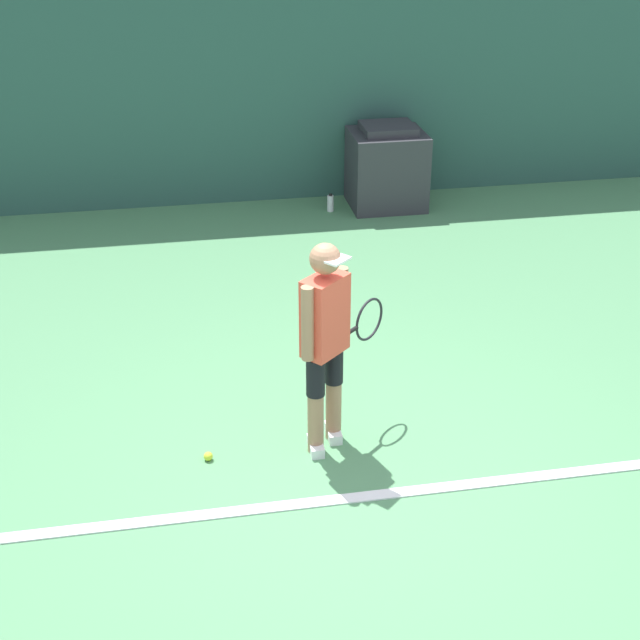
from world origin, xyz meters
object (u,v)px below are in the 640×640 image
at_px(tennis_player, 326,338).
at_px(tennis_ball, 208,456).
at_px(water_bottle, 330,203).
at_px(covered_chair, 387,168).

xyz_separation_m(tennis_player, tennis_ball, (-0.90, -0.06, -0.88)).
distance_m(tennis_player, water_bottle, 5.00).
bearing_deg(water_bottle, tennis_player, -101.14).
bearing_deg(covered_chair, water_bottle, -173.37).
height_order(tennis_ball, water_bottle, water_bottle).
height_order(tennis_player, water_bottle, tennis_player).
xyz_separation_m(tennis_ball, water_bottle, (1.85, 4.91, 0.07)).
distance_m(tennis_player, tennis_ball, 1.26).
height_order(tennis_player, tennis_ball, tennis_player).
bearing_deg(tennis_player, water_bottle, 36.91).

